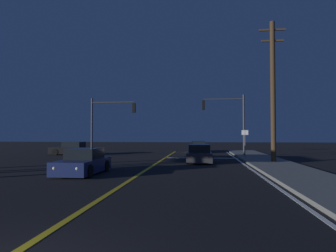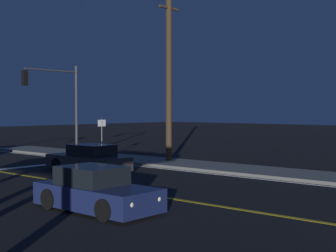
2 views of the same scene
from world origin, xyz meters
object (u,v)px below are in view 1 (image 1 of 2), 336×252
(car_mid_block_black, at_px, (72,149))
(traffic_signal_far_left, at_px, (108,117))
(traffic_signal_near_right, at_px, (229,115))
(street_sign_corner, at_px, (245,139))
(car_side_waiting_charcoal, at_px, (199,154))
(car_following_oncoming_navy, at_px, (83,163))
(car_distant_tail_white, at_px, (198,147))
(utility_pole_right, at_px, (273,90))

(car_mid_block_black, xyz_separation_m, traffic_signal_far_left, (4.42, -1.91, 3.16))
(traffic_signal_near_right, bearing_deg, street_sign_corner, 111.70)
(car_side_waiting_charcoal, relative_size, car_mid_block_black, 1.08)
(car_side_waiting_charcoal, distance_m, traffic_signal_far_left, 10.43)
(car_mid_block_black, distance_m, car_following_oncoming_navy, 15.95)
(street_sign_corner, bearing_deg, traffic_signal_far_left, 173.64)
(car_side_waiting_charcoal, height_order, traffic_signal_far_left, traffic_signal_far_left)
(car_side_waiting_charcoal, bearing_deg, car_mid_block_black, 152.29)
(car_distant_tail_white, height_order, traffic_signal_near_right, traffic_signal_near_right)
(car_side_waiting_charcoal, relative_size, car_distant_tail_white, 0.99)
(utility_pole_right, bearing_deg, car_side_waiting_charcoal, 171.97)
(car_side_waiting_charcoal, height_order, street_sign_corner, street_sign_corner)
(car_distant_tail_white, height_order, traffic_signal_far_left, traffic_signal_far_left)
(car_following_oncoming_navy, bearing_deg, street_sign_corner, -132.12)
(car_mid_block_black, distance_m, traffic_signal_far_left, 5.76)
(car_side_waiting_charcoal, bearing_deg, traffic_signal_far_left, 150.48)
(car_side_waiting_charcoal, xyz_separation_m, traffic_signal_far_left, (-8.70, 4.82, 3.16))
(car_distant_tail_white, bearing_deg, car_side_waiting_charcoal, -90.29)
(car_distant_tail_white, relative_size, car_mid_block_black, 1.09)
(car_distant_tail_white, bearing_deg, car_mid_block_black, -155.87)
(car_mid_block_black, bearing_deg, traffic_signal_near_right, -89.32)
(car_side_waiting_charcoal, relative_size, street_sign_corner, 1.86)
(car_distant_tail_white, xyz_separation_m, utility_pole_right, (5.47, -13.58, 4.69))
(car_side_waiting_charcoal, height_order, traffic_signal_near_right, traffic_signal_near_right)
(utility_pole_right, bearing_deg, car_mid_block_black, 157.89)
(traffic_signal_far_left, relative_size, street_sign_corner, 2.22)
(car_distant_tail_white, bearing_deg, street_sign_corner, -67.82)
(car_following_oncoming_navy, bearing_deg, car_distant_tail_white, -106.01)
(car_mid_block_black, bearing_deg, car_following_oncoming_navy, -151.09)
(car_distant_tail_white, distance_m, street_sign_corner, 10.32)
(traffic_signal_near_right, bearing_deg, traffic_signal_far_left, 6.97)
(car_side_waiting_charcoal, relative_size, traffic_signal_near_right, 0.79)
(car_distant_tail_white, relative_size, traffic_signal_near_right, 0.80)
(car_side_waiting_charcoal, xyz_separation_m, traffic_signal_near_right, (2.76, 6.22, 3.35))
(car_mid_block_black, bearing_deg, car_side_waiting_charcoal, -114.62)
(car_side_waiting_charcoal, xyz_separation_m, street_sign_corner, (3.87, 3.42, 1.10))
(car_distant_tail_white, height_order, car_mid_block_black, same)
(car_mid_block_black, xyz_separation_m, utility_pole_right, (18.39, -7.47, 4.70))
(car_side_waiting_charcoal, distance_m, car_mid_block_black, 14.74)
(traffic_signal_near_right, height_order, utility_pole_right, utility_pole_right)
(car_following_oncoming_navy, bearing_deg, car_mid_block_black, -63.67)
(car_mid_block_black, height_order, car_following_oncoming_navy, same)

